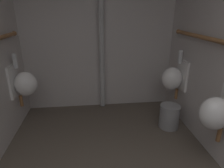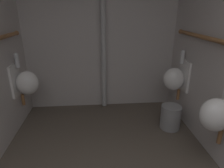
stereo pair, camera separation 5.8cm
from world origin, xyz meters
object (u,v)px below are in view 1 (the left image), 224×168
object	(u,v)px
standpipe_back_wall	(101,27)
urinal_left_mid	(24,83)
urinal_right_far	(173,78)
waste_bin	(169,116)
urinal_right_mid	(217,112)

from	to	relation	value
standpipe_back_wall	urinal_left_mid	bearing A→B (deg)	-157.50
urinal_left_mid	urinal_right_far	size ratio (longest dim) A/B	1.00
waste_bin	standpipe_back_wall	bearing A→B (deg)	140.69
urinal_right_far	waste_bin	size ratio (longest dim) A/B	2.21
urinal_left_mid	waste_bin	xyz separation A→B (m)	(2.00, -0.28, -0.48)
waste_bin	urinal_left_mid	bearing A→B (deg)	171.93
urinal_left_mid	standpipe_back_wall	size ratio (longest dim) A/B	0.28
waste_bin	urinal_right_far	bearing A→B (deg)	66.43
urinal_left_mid	waste_bin	size ratio (longest dim) A/B	2.21
standpipe_back_wall	waste_bin	world-z (taller)	standpipe_back_wall
urinal_left_mid	waste_bin	distance (m)	2.08
urinal_right_far	standpipe_back_wall	bearing A→B (deg)	155.31
urinal_right_far	urinal_left_mid	bearing A→B (deg)	179.63
standpipe_back_wall	waste_bin	bearing A→B (deg)	-39.31
urinal_right_mid	waste_bin	size ratio (longest dim) A/B	2.21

